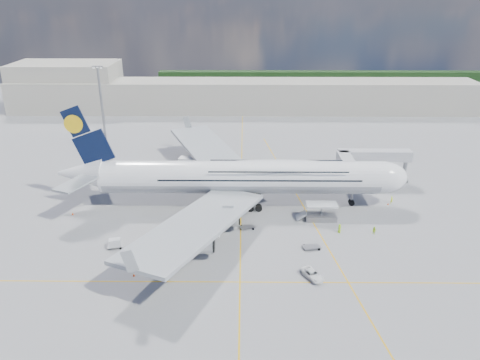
{
  "coord_description": "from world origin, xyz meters",
  "views": [
    {
      "loc": [
        0.56,
        -85.85,
        46.21
      ],
      "look_at": [
        -0.23,
        8.0,
        6.9
      ],
      "focal_mm": 35.0,
      "sensor_mm": 36.0,
      "label": 1
    }
  ],
  "objects_px": {
    "catering_truck_outer": "(198,148)",
    "cone_tail": "(73,214)",
    "dolly_nose_near": "(247,227)",
    "dolly_nose_far": "(312,247)",
    "baggage_tug": "(213,233)",
    "dolly_row_c": "(220,225)",
    "airliner": "(242,177)",
    "dolly_row_a": "(154,240)",
    "crew_van": "(339,228)",
    "cone_nose": "(388,204)",
    "jet_bridge": "(364,160)",
    "cone_wing_right_outer": "(134,275)",
    "cargo_loader": "(320,214)",
    "catering_truck_inner": "(191,165)",
    "dolly_row_b": "(195,242)",
    "crew_loader": "(374,231)",
    "crew_wing": "(183,225)",
    "crew_tug": "(194,250)",
    "service_van": "(312,274)",
    "cone_wing_left_outer": "(213,158)",
    "dolly_back": "(115,243)",
    "light_mast": "(102,109)",
    "cone_wing_left_inner": "(234,182)",
    "crew_nose": "(392,200)",
    "cone_wing_right_inner": "(180,219)"
  },
  "relations": [
    {
      "from": "light_mast",
      "to": "service_van",
      "type": "distance_m",
      "value": 83.35
    },
    {
      "from": "dolly_nose_far",
      "to": "service_van",
      "type": "xyz_separation_m",
      "value": [
        -1.18,
        -9.6,
        0.3
      ]
    },
    {
      "from": "crew_nose",
      "to": "dolly_row_c",
      "type": "bearing_deg",
      "value": 168.74
    },
    {
      "from": "cone_wing_right_outer",
      "to": "dolly_row_a",
      "type": "bearing_deg",
      "value": 83.46
    },
    {
      "from": "dolly_row_c",
      "to": "dolly_nose_far",
      "type": "height_order",
      "value": "dolly_nose_far"
    },
    {
      "from": "catering_truck_outer",
      "to": "service_van",
      "type": "relative_size",
      "value": 1.41
    },
    {
      "from": "dolly_back",
      "to": "cone_wing_left_inner",
      "type": "distance_m",
      "value": 38.44
    },
    {
      "from": "catering_truck_inner",
      "to": "crew_van",
      "type": "relative_size",
      "value": 3.89
    },
    {
      "from": "dolly_back",
      "to": "catering_truck_outer",
      "type": "xyz_separation_m",
      "value": [
        11.01,
        53.92,
        0.77
      ]
    },
    {
      "from": "dolly_nose_far",
      "to": "dolly_nose_near",
      "type": "bearing_deg",
      "value": 132.8
    },
    {
      "from": "dolly_row_b",
      "to": "crew_loader",
      "type": "xyz_separation_m",
      "value": [
        35.23,
        5.03,
        -0.07
      ]
    },
    {
      "from": "crew_loader",
      "to": "crew_wing",
      "type": "relative_size",
      "value": 0.87
    },
    {
      "from": "dolly_row_a",
      "to": "crew_van",
      "type": "relative_size",
      "value": 1.86
    },
    {
      "from": "cone_wing_right_outer",
      "to": "catering_truck_outer",
      "type": "bearing_deg",
      "value": 85.09
    },
    {
      "from": "crew_tug",
      "to": "cone_nose",
      "type": "height_order",
      "value": "crew_tug"
    },
    {
      "from": "crew_tug",
      "to": "dolly_row_c",
      "type": "bearing_deg",
      "value": 75.09
    },
    {
      "from": "jet_bridge",
      "to": "crew_tug",
      "type": "height_order",
      "value": "jet_bridge"
    },
    {
      "from": "service_van",
      "to": "cone_wing_left_outer",
      "type": "distance_m",
      "value": 62.64
    },
    {
      "from": "catering_truck_outer",
      "to": "cargo_loader",
      "type": "bearing_deg",
      "value": -23.11
    },
    {
      "from": "cargo_loader",
      "to": "crew_loader",
      "type": "relative_size",
      "value": 5.0
    },
    {
      "from": "cone_nose",
      "to": "cone_wing_right_inner",
      "type": "height_order",
      "value": "cone_wing_right_inner"
    },
    {
      "from": "dolly_nose_far",
      "to": "catering_truck_outer",
      "type": "bearing_deg",
      "value": 101.5
    },
    {
      "from": "cargo_loader",
      "to": "dolly_nose_far",
      "type": "xyz_separation_m",
      "value": [
        -3.34,
        -11.97,
        -0.87
      ]
    },
    {
      "from": "dolly_row_b",
      "to": "crew_tug",
      "type": "relative_size",
      "value": 1.7
    },
    {
      "from": "dolly_nose_far",
      "to": "cone_nose",
      "type": "distance_m",
      "value": 27.69
    },
    {
      "from": "cargo_loader",
      "to": "dolly_row_b",
      "type": "distance_m",
      "value": 27.86
    },
    {
      "from": "catering_truck_outer",
      "to": "cone_tail",
      "type": "distance_m",
      "value": 46.79
    },
    {
      "from": "dolly_back",
      "to": "dolly_nose_near",
      "type": "bearing_deg",
      "value": 4.41
    },
    {
      "from": "baggage_tug",
      "to": "dolly_row_c",
      "type": "bearing_deg",
      "value": 81.67
    },
    {
      "from": "airliner",
      "to": "catering_truck_inner",
      "type": "height_order",
      "value": "airliner"
    },
    {
      "from": "jet_bridge",
      "to": "dolly_nose_far",
      "type": "distance_m",
      "value": 34.77
    },
    {
      "from": "light_mast",
      "to": "crew_nose",
      "type": "xyz_separation_m",
      "value": [
        74.32,
        -34.21,
        -12.29
      ]
    },
    {
      "from": "dolly_row_c",
      "to": "crew_van",
      "type": "relative_size",
      "value": 1.73
    },
    {
      "from": "light_mast",
      "to": "cone_wing_left_inner",
      "type": "distance_m",
      "value": 46.04
    },
    {
      "from": "crew_wing",
      "to": "crew_van",
      "type": "distance_m",
      "value": 31.75
    },
    {
      "from": "catering_truck_outer",
      "to": "crew_nose",
      "type": "height_order",
      "value": "catering_truck_outer"
    },
    {
      "from": "crew_van",
      "to": "cone_wing_right_outer",
      "type": "bearing_deg",
      "value": 102.26
    },
    {
      "from": "light_mast",
      "to": "cone_tail",
      "type": "height_order",
      "value": "light_mast"
    },
    {
      "from": "baggage_tug",
      "to": "airliner",
      "type": "bearing_deg",
      "value": 76.94
    },
    {
      "from": "dolly_row_b",
      "to": "catering_truck_outer",
      "type": "xyz_separation_m",
      "value": [
        -4.23,
        53.44,
        0.83
      ]
    },
    {
      "from": "cone_wing_right_outer",
      "to": "cargo_loader",
      "type": "bearing_deg",
      "value": 31.27
    },
    {
      "from": "cone_nose",
      "to": "catering_truck_inner",
      "type": "bearing_deg",
      "value": 157.25
    },
    {
      "from": "crew_wing",
      "to": "crew_tug",
      "type": "relative_size",
      "value": 1.22
    },
    {
      "from": "cargo_loader",
      "to": "catering_truck_outer",
      "type": "bearing_deg",
      "value": 125.22
    },
    {
      "from": "catering_truck_inner",
      "to": "cone_nose",
      "type": "height_order",
      "value": "catering_truck_inner"
    },
    {
      "from": "catering_truck_inner",
      "to": "crew_van",
      "type": "distance_m",
      "value": 46.58
    },
    {
      "from": "cone_wing_left_outer",
      "to": "cone_wing_right_inner",
      "type": "xyz_separation_m",
      "value": [
        -4.66,
        -38.12,
        0.02
      ]
    },
    {
      "from": "jet_bridge",
      "to": "baggage_tug",
      "type": "relative_size",
      "value": 6.29
    },
    {
      "from": "dolly_nose_near",
      "to": "dolly_nose_far",
      "type": "bearing_deg",
      "value": -55.36
    },
    {
      "from": "dolly_row_a",
      "to": "cone_nose",
      "type": "height_order",
      "value": "cone_nose"
    }
  ]
}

